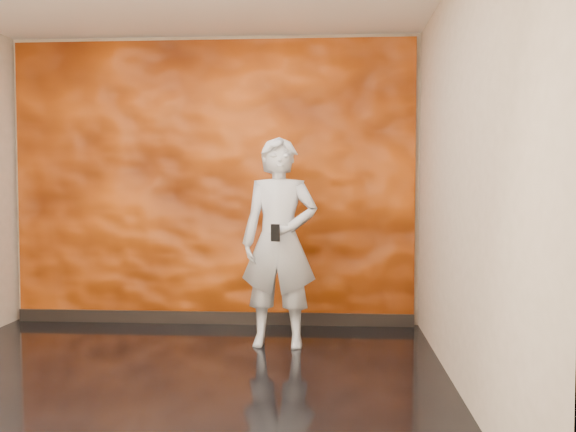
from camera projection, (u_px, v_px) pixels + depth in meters
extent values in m
cube|color=black|center=(161.00, 386.00, 4.37)|extent=(4.00, 4.00, 0.01)
cube|color=tan|center=(214.00, 181.00, 6.29)|extent=(4.00, 0.02, 2.80)
cube|color=tan|center=(8.00, 178.00, 2.30)|extent=(4.00, 0.02, 2.80)
cube|color=tan|center=(461.00, 180.00, 4.16)|extent=(0.02, 4.00, 2.80)
cube|color=#E3580D|center=(213.00, 183.00, 6.25)|extent=(3.90, 0.06, 2.75)
cube|color=black|center=(213.00, 318.00, 6.28)|extent=(3.90, 0.04, 0.12)
imported|color=#9297A0|center=(279.00, 242.00, 5.40)|extent=(0.67, 0.46, 1.76)
cube|color=black|center=(275.00, 233.00, 5.14)|extent=(0.07, 0.04, 0.14)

